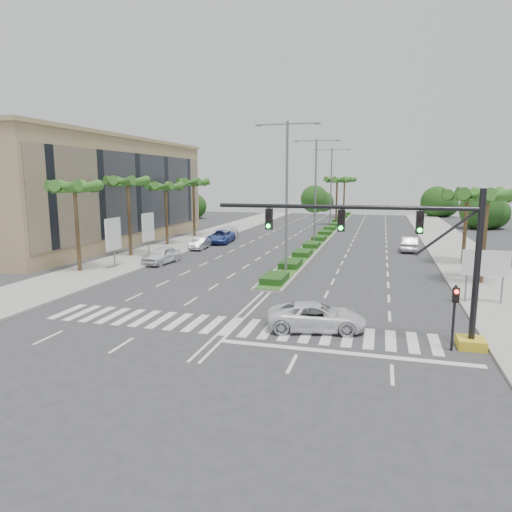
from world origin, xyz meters
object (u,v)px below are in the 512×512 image
Objects in this scene: car_parked_a at (162,255)px; car_parked_c at (221,237)px; car_parked_b at (200,243)px; car_crossing at (316,317)px; car_parked_d at (225,233)px; car_right at (409,244)px.

car_parked_c is (0.56, 14.25, -0.01)m from car_parked_a.
car_parked_a reaches higher than car_parked_b.
car_parked_a reaches higher than car_crossing.
car_crossing is at bearing -59.12° from car_parked_b.
car_parked_b is 5.19m from car_parked_c.
car_parked_b is 8.31m from car_parked_d.
car_parked_b is at bearing -84.50° from car_parked_d.
car_parked_d is at bearing 96.34° from car_parked_a.
car_parked_d and car_right have the same top height.
car_parked_c is at bearing 1.78° from car_right.
car_parked_a is at bearing -97.83° from car_parked_c.
car_parked_c is at bearing 94.10° from car_parked_a.
car_parked_d is (0.00, 8.31, 0.14)m from car_parked_b.
car_parked_b is at bearing -101.77° from car_parked_c.
car_crossing is at bearing -57.80° from car_parked_d.
car_parked_d is at bearing 86.73° from car_parked_b.
car_parked_a is 0.85× the size of car_parked_d.
car_right reaches higher than car_parked_c.
car_parked_d is 1.07× the size of car_crossing.
car_parked_b is 0.72× the size of car_parked_d.
car_parked_b is at bearing 96.34° from car_parked_a.
car_parked_d is at bearing -6.26° from car_right.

